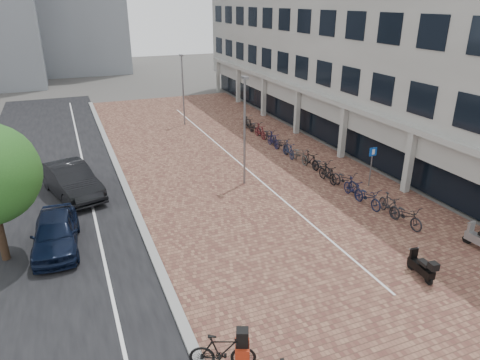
{
  "coord_description": "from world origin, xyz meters",
  "views": [
    {
      "loc": [
        -7.59,
        -12.56,
        9.62
      ],
      "look_at": [
        0.0,
        6.0,
        1.3
      ],
      "focal_mm": 32.64,
      "sensor_mm": 36.0,
      "label": 1
    }
  ],
  "objects_px": {
    "car_navy": "(55,232)",
    "car_dark": "(71,180)",
    "hero_bike": "(223,351)",
    "scooter_mid": "(421,266)",
    "parking_sign": "(372,161)"
  },
  "relations": [
    {
      "from": "parking_sign",
      "to": "scooter_mid",
      "type": "bearing_deg",
      "value": -117.6
    },
    {
      "from": "hero_bike",
      "to": "parking_sign",
      "type": "bearing_deg",
      "value": -30.1
    },
    {
      "from": "hero_bike",
      "to": "scooter_mid",
      "type": "relative_size",
      "value": 1.37
    },
    {
      "from": "car_navy",
      "to": "parking_sign",
      "type": "relative_size",
      "value": 1.94
    },
    {
      "from": "hero_bike",
      "to": "scooter_mid",
      "type": "bearing_deg",
      "value": -58.45
    },
    {
      "from": "car_navy",
      "to": "parking_sign",
      "type": "bearing_deg",
      "value": 5.18
    },
    {
      "from": "car_navy",
      "to": "car_dark",
      "type": "relative_size",
      "value": 0.84
    },
    {
      "from": "hero_bike",
      "to": "parking_sign",
      "type": "xyz_separation_m",
      "value": [
        12.0,
        9.08,
        0.91
      ]
    },
    {
      "from": "scooter_mid",
      "to": "car_dark",
      "type": "bearing_deg",
      "value": 137.81
    },
    {
      "from": "car_dark",
      "to": "parking_sign",
      "type": "relative_size",
      "value": 2.3
    },
    {
      "from": "car_navy",
      "to": "hero_bike",
      "type": "xyz_separation_m",
      "value": [
        4.18,
        -8.61,
        -0.15
      ]
    },
    {
      "from": "car_navy",
      "to": "car_dark",
      "type": "bearing_deg",
      "value": 84.52
    },
    {
      "from": "car_dark",
      "to": "scooter_mid",
      "type": "height_order",
      "value": "car_dark"
    },
    {
      "from": "hero_bike",
      "to": "car_navy",
      "type": "bearing_deg",
      "value": 48.65
    },
    {
      "from": "car_navy",
      "to": "scooter_mid",
      "type": "relative_size",
      "value": 3.08
    }
  ]
}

